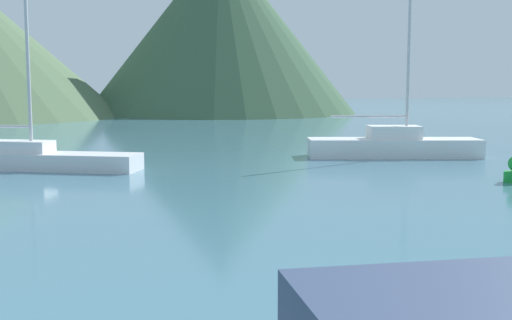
{
  "coord_description": "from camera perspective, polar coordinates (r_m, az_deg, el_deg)",
  "views": [
    {
      "loc": [
        -6.56,
        0.59,
        2.9
      ],
      "look_at": [
        -0.87,
        14.0,
        1.2
      ],
      "focal_mm": 45.0,
      "sensor_mm": 36.0,
      "label": 1
    }
  ],
  "objects": [
    {
      "name": "hill_east",
      "position": [
        67.93,
        -3.15,
        11.68
      ],
      "size": [
        27.96,
        27.96,
        17.69
      ],
      "color": "#38563D",
      "rests_on": "ground_plane"
    },
    {
      "name": "sailboat_middle",
      "position": [
        23.85,
        -20.71,
        0.32
      ],
      "size": [
        8.33,
        6.05,
        10.59
      ],
      "rotation": [
        0.0,
        0.0,
        -0.57
      ],
      "color": "silver",
      "rests_on": "ground_plane"
    },
    {
      "name": "sailboat_inner",
      "position": [
        26.61,
        12.14,
        1.32
      ],
      "size": [
        7.04,
        4.25,
        7.15
      ],
      "rotation": [
        0.0,
        0.0,
        -0.39
      ],
      "color": "white",
      "rests_on": "ground_plane"
    }
  ]
}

